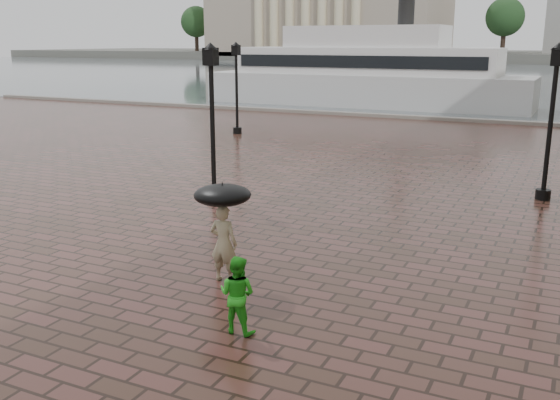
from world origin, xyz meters
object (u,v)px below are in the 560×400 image
at_px(adult_pedestrian, 224,243).
at_px(ferry_near, 365,73).
at_px(street_lamps, 424,104).
at_px(child_pedestrian, 237,294).

distance_m(adult_pedestrian, ferry_near, 35.46).
distance_m(street_lamps, adult_pedestrian, 13.37).
bearing_deg(ferry_near, child_pedestrian, -74.32).
height_order(adult_pedestrian, ferry_near, ferry_near).
bearing_deg(street_lamps, ferry_near, 113.50).
distance_m(street_lamps, ferry_near, 23.06).
relative_size(adult_pedestrian, child_pedestrian, 1.20).
bearing_deg(ferry_near, street_lamps, -65.96).
height_order(street_lamps, ferry_near, ferry_near).
height_order(adult_pedestrian, child_pedestrian, adult_pedestrian).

